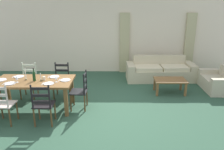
# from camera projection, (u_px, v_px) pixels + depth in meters

# --- Properties ---
(ground_plane) EXTENTS (9.60, 9.60, 0.02)m
(ground_plane) POSITION_uv_depth(u_px,v_px,m) (99.00, 109.00, 5.62)
(ground_plane) COLOR #2C4F3A
(wall_far) EXTENTS (9.60, 0.16, 2.70)m
(wall_far) POSITION_uv_depth(u_px,v_px,m) (104.00, 36.00, 8.34)
(wall_far) COLOR beige
(wall_far) RESTS_ON ground_plane
(curtain_panel_left) EXTENTS (0.35, 0.08, 2.20)m
(curtain_panel_left) POSITION_uv_depth(u_px,v_px,m) (124.00, 43.00, 8.28)
(curtain_panel_left) COLOR tan
(curtain_panel_left) RESTS_ON ground_plane
(curtain_panel_right) EXTENTS (0.35, 0.08, 2.20)m
(curtain_panel_right) POSITION_uv_depth(u_px,v_px,m) (189.00, 44.00, 8.25)
(curtain_panel_right) COLOR tan
(curtain_panel_right) RESTS_ON ground_plane
(dining_table) EXTENTS (1.90, 0.96, 0.75)m
(dining_table) POSITION_uv_depth(u_px,v_px,m) (34.00, 84.00, 5.44)
(dining_table) COLOR brown
(dining_table) RESTS_ON ground_plane
(dining_chair_near_left) EXTENTS (0.44, 0.42, 0.96)m
(dining_chair_near_left) POSITION_uv_depth(u_px,v_px,m) (3.00, 104.00, 4.78)
(dining_chair_near_left) COLOR beige
(dining_chair_near_left) RESTS_ON ground_plane
(dining_chair_near_right) EXTENTS (0.43, 0.41, 0.96)m
(dining_chair_near_right) POSITION_uv_depth(u_px,v_px,m) (43.00, 104.00, 4.77)
(dining_chair_near_right) COLOR black
(dining_chair_near_right) RESTS_ON ground_plane
(dining_chair_far_left) EXTENTS (0.42, 0.40, 0.96)m
(dining_chair_far_left) POSITION_uv_depth(u_px,v_px,m) (29.00, 80.00, 6.23)
(dining_chair_far_left) COLOR beige
(dining_chair_far_left) RESTS_ON ground_plane
(dining_chair_far_right) EXTENTS (0.43, 0.41, 0.96)m
(dining_chair_far_right) POSITION_uv_depth(u_px,v_px,m) (62.00, 80.00, 6.24)
(dining_chair_far_right) COLOR black
(dining_chair_far_right) RESTS_ON ground_plane
(dining_chair_head_east) EXTENTS (0.41, 0.43, 0.96)m
(dining_chair_head_east) POSITION_uv_depth(u_px,v_px,m) (81.00, 91.00, 5.51)
(dining_chair_head_east) COLOR black
(dining_chair_head_east) RESTS_ON ground_plane
(dinner_plate_near_left) EXTENTS (0.24, 0.24, 0.02)m
(dinner_plate_near_left) POSITION_uv_depth(u_px,v_px,m) (10.00, 83.00, 5.18)
(dinner_plate_near_left) COLOR white
(dinner_plate_near_left) RESTS_ON dining_table
(fork_near_left) EXTENTS (0.02, 0.17, 0.01)m
(fork_near_left) POSITION_uv_depth(u_px,v_px,m) (4.00, 84.00, 5.18)
(fork_near_left) COLOR silver
(fork_near_left) RESTS_ON dining_table
(dinner_plate_near_right) EXTENTS (0.24, 0.24, 0.02)m
(dinner_plate_near_right) POSITION_uv_depth(u_px,v_px,m) (49.00, 84.00, 5.17)
(dinner_plate_near_right) COLOR white
(dinner_plate_near_right) RESTS_ON dining_table
(fork_near_right) EXTENTS (0.03, 0.17, 0.01)m
(fork_near_right) POSITION_uv_depth(u_px,v_px,m) (42.00, 84.00, 5.17)
(fork_near_right) COLOR silver
(fork_near_right) RESTS_ON dining_table
(dinner_plate_far_left) EXTENTS (0.24, 0.24, 0.02)m
(dinner_plate_far_left) POSITION_uv_depth(u_px,v_px,m) (19.00, 77.00, 5.65)
(dinner_plate_far_left) COLOR white
(dinner_plate_far_left) RESTS_ON dining_table
(fork_far_left) EXTENTS (0.03, 0.17, 0.01)m
(fork_far_left) POSITION_uv_depth(u_px,v_px,m) (13.00, 77.00, 5.66)
(fork_far_left) COLOR silver
(fork_far_left) RESTS_ON dining_table
(dinner_plate_far_right) EXTENTS (0.24, 0.24, 0.02)m
(dinner_plate_far_right) POSITION_uv_depth(u_px,v_px,m) (54.00, 77.00, 5.64)
(dinner_plate_far_right) COLOR white
(dinner_plate_far_right) RESTS_ON dining_table
(fork_far_right) EXTENTS (0.03, 0.17, 0.01)m
(fork_far_right) POSITION_uv_depth(u_px,v_px,m) (49.00, 77.00, 5.65)
(fork_far_right) COLOR silver
(fork_far_right) RESTS_ON dining_table
(dinner_plate_head_west) EXTENTS (0.24, 0.24, 0.02)m
(dinner_plate_head_west) POSITION_uv_depth(u_px,v_px,m) (1.00, 80.00, 5.42)
(dinner_plate_head_west) COLOR white
(dinner_plate_head_west) RESTS_ON dining_table
(dinner_plate_head_east) EXTENTS (0.24, 0.24, 0.02)m
(dinner_plate_head_east) POSITION_uv_depth(u_px,v_px,m) (65.00, 80.00, 5.40)
(dinner_plate_head_east) COLOR white
(dinner_plate_head_east) RESTS_ON dining_table
(fork_head_east) EXTENTS (0.03, 0.17, 0.01)m
(fork_head_east) POSITION_uv_depth(u_px,v_px,m) (59.00, 80.00, 5.40)
(fork_head_east) COLOR silver
(fork_head_east) RESTS_ON dining_table
(wine_bottle) EXTENTS (0.07, 0.07, 0.32)m
(wine_bottle) POSITION_uv_depth(u_px,v_px,m) (34.00, 76.00, 5.34)
(wine_bottle) COLOR #143819
(wine_bottle) RESTS_ON dining_table
(wine_glass_near_left) EXTENTS (0.06, 0.06, 0.16)m
(wine_glass_near_left) POSITION_uv_depth(u_px,v_px,m) (17.00, 78.00, 5.24)
(wine_glass_near_left) COLOR white
(wine_glass_near_left) RESTS_ON dining_table
(wine_glass_near_right) EXTENTS (0.06, 0.06, 0.16)m
(wine_glass_near_right) POSITION_uv_depth(u_px,v_px,m) (56.00, 78.00, 5.25)
(wine_glass_near_right) COLOR white
(wine_glass_near_right) RESTS_ON dining_table
(coffee_cup_primary) EXTENTS (0.07, 0.07, 0.09)m
(coffee_cup_primary) POSITION_uv_depth(u_px,v_px,m) (44.00, 78.00, 5.42)
(coffee_cup_primary) COLOR beige
(coffee_cup_primary) RESTS_ON dining_table
(candle_tall) EXTENTS (0.05, 0.05, 0.30)m
(candle_tall) POSITION_uv_depth(u_px,v_px,m) (26.00, 77.00, 5.41)
(candle_tall) COLOR #998C66
(candle_tall) RESTS_ON dining_table
(candle_short) EXTENTS (0.05, 0.05, 0.19)m
(candle_short) POSITION_uv_depth(u_px,v_px,m) (41.00, 79.00, 5.36)
(candle_short) COLOR #998C66
(candle_short) RESTS_ON dining_table
(couch) EXTENTS (2.31, 0.89, 0.80)m
(couch) POSITION_uv_depth(u_px,v_px,m) (160.00, 71.00, 7.68)
(couch) COLOR #C3B893
(couch) RESTS_ON ground_plane
(coffee_table) EXTENTS (0.90, 0.56, 0.42)m
(coffee_table) POSITION_uv_depth(u_px,v_px,m) (170.00, 81.00, 6.50)
(coffee_table) COLOR brown
(coffee_table) RESTS_ON ground_plane
(armchair_upholstered) EXTENTS (0.80, 1.16, 0.72)m
(armchair_upholstered) POSITION_uv_depth(u_px,v_px,m) (220.00, 82.00, 6.76)
(armchair_upholstered) COLOR #C1B798
(armchair_upholstered) RESTS_ON ground_plane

